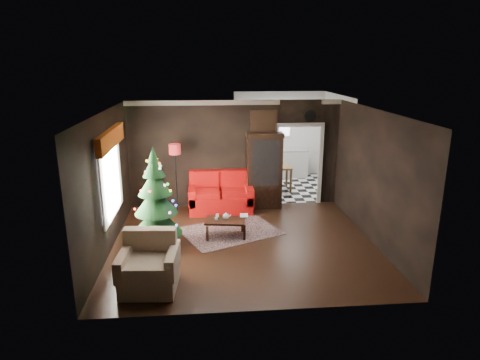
{
  "coord_description": "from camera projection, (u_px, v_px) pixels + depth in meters",
  "views": [
    {
      "loc": [
        -0.78,
        -8.1,
        3.74
      ],
      "look_at": [
        0.0,
        0.9,
        1.15
      ],
      "focal_mm": 31.07,
      "sensor_mm": 36.0,
      "label": 1
    }
  ],
  "objects": [
    {
      "name": "book",
      "position": [
        240.0,
        211.0,
        9.27
      ],
      "size": [
        0.18,
        0.03,
        0.24
      ],
      "primitive_type": "imported",
      "rotation": [
        0.0,
        0.0,
        -0.08
      ],
      "color": "tan",
      "rests_on": "coffee_table"
    },
    {
      "name": "kitchen_floor",
      "position": [
        286.0,
        187.0,
        12.83
      ],
      "size": [
        3.0,
        3.0,
        0.0
      ],
      "primitive_type": "plane",
      "color": "white",
      "rests_on": "ground"
    },
    {
      "name": "teapot",
      "position": [
        226.0,
        216.0,
        9.07
      ],
      "size": [
        0.21,
        0.21,
        0.15
      ],
      "primitive_type": null,
      "rotation": [
        0.0,
        0.0,
        0.4
      ],
      "color": "white",
      "rests_on": "coffee_table"
    },
    {
      "name": "floor_lamp",
      "position": [
        176.0,
        181.0,
        10.47
      ],
      "size": [
        0.35,
        0.35,
        1.9
      ],
      "primitive_type": null,
      "rotation": [
        0.0,
        0.0,
        0.09
      ],
      "color": "black",
      "rests_on": "ground"
    },
    {
      "name": "loveseat",
      "position": [
        221.0,
        192.0,
        10.65
      ],
      "size": [
        1.7,
        0.9,
        1.0
      ],
      "primitive_type": null,
      "color": "maroon",
      "rests_on": "ground"
    },
    {
      "name": "floor",
      "position": [
        244.0,
        243.0,
        8.85
      ],
      "size": [
        5.5,
        5.5,
        0.0
      ],
      "primitive_type": "plane",
      "color": "black",
      "rests_on": "ground"
    },
    {
      "name": "armchair",
      "position": [
        149.0,
        264.0,
        6.99
      ],
      "size": [
        1.02,
        1.02,
        0.98
      ],
      "primitive_type": null,
      "rotation": [
        0.0,
        0.0,
        -0.07
      ],
      "color": "tan",
      "rests_on": "ground"
    },
    {
      "name": "ceiling",
      "position": [
        244.0,
        111.0,
        8.08
      ],
      "size": [
        5.5,
        5.5,
        0.0
      ],
      "primitive_type": "plane",
      "rotation": [
        3.14,
        0.0,
        0.0
      ],
      "color": "white",
      "rests_on": "ground"
    },
    {
      "name": "wall_right",
      "position": [
        374.0,
        177.0,
        8.7
      ],
      "size": [
        0.0,
        5.5,
        5.5
      ],
      "primitive_type": "plane",
      "rotation": [
        1.57,
        0.0,
        -1.57
      ],
      "color": "black",
      "rests_on": "ground"
    },
    {
      "name": "left_window",
      "position": [
        110.0,
        178.0,
        8.42
      ],
      "size": [
        0.05,
        1.6,
        1.4
      ],
      "primitive_type": "cube",
      "color": "white",
      "rests_on": "wall_left"
    },
    {
      "name": "kitchen_window",
      "position": [
        279.0,
        125.0,
        13.75
      ],
      "size": [
        0.7,
        0.06,
        0.7
      ],
      "primitive_type": "cube",
      "color": "white",
      "rests_on": "ground"
    },
    {
      "name": "rug",
      "position": [
        231.0,
        231.0,
        9.47
      ],
      "size": [
        2.5,
        2.21,
        0.01
      ],
      "primitive_type": "cube",
      "rotation": [
        0.0,
        0.0,
        0.42
      ],
      "color": "#392F37",
      "rests_on": "ground"
    },
    {
      "name": "christmas_tree",
      "position": [
        155.0,
        198.0,
        8.5
      ],
      "size": [
        1.36,
        1.36,
        2.0
      ],
      "primitive_type": null,
      "rotation": [
        0.0,
        0.0,
        -0.37
      ],
      "color": "black",
      "rests_on": "ground"
    },
    {
      "name": "cup_b",
      "position": [
        216.0,
        219.0,
        9.07
      ],
      "size": [
        0.07,
        0.07,
        0.05
      ],
      "primitive_type": "cylinder",
      "rotation": [
        0.0,
        0.0,
        -0.11
      ],
      "color": "white",
      "rests_on": "coffee_table"
    },
    {
      "name": "kitchen_counter",
      "position": [
        280.0,
        164.0,
        13.85
      ],
      "size": [
        1.8,
        0.6,
        0.9
      ],
      "primitive_type": "cube",
      "color": "silver",
      "rests_on": "ground"
    },
    {
      "name": "valance",
      "position": [
        111.0,
        138.0,
        8.2
      ],
      "size": [
        0.12,
        2.1,
        0.35
      ],
      "primitive_type": "cube",
      "color": "#83340B",
      "rests_on": "wall_left"
    },
    {
      "name": "wall_clock",
      "position": [
        310.0,
        116.0,
        10.71
      ],
      "size": [
        0.32,
        0.32,
        0.06
      ],
      "primitive_type": "cylinder",
      "color": "white",
      "rests_on": "wall_back"
    },
    {
      "name": "painting",
      "position": [
        264.0,
        122.0,
        10.65
      ],
      "size": [
        0.62,
        0.05,
        0.52
      ],
      "primitive_type": "cube",
      "color": "#AF704C",
      "rests_on": "wall_back"
    },
    {
      "name": "coffee_table",
      "position": [
        225.0,
        228.0,
        9.13
      ],
      "size": [
        0.93,
        0.64,
        0.39
      ],
      "primitive_type": null,
      "rotation": [
        0.0,
        0.0,
        -0.14
      ],
      "color": "black",
      "rests_on": "rug"
    },
    {
      "name": "wall_front",
      "position": [
        260.0,
        227.0,
        6.07
      ],
      "size": [
        5.5,
        0.0,
        5.5
      ],
      "primitive_type": "plane",
      "rotation": [
        -1.57,
        0.0,
        0.0
      ],
      "color": "black",
      "rests_on": "ground"
    },
    {
      "name": "kitchen_table",
      "position": [
        278.0,
        178.0,
        12.41
      ],
      "size": [
        0.7,
        0.7,
        0.75
      ],
      "primitive_type": null,
      "color": "brown",
      "rests_on": "ground"
    },
    {
      "name": "wall_back",
      "position": [
        235.0,
        154.0,
        10.86
      ],
      "size": [
        5.5,
        0.0,
        5.5
      ],
      "primitive_type": "plane",
      "rotation": [
        1.57,
        0.0,
        0.0
      ],
      "color": "black",
      "rests_on": "ground"
    },
    {
      "name": "doorway",
      "position": [
        298.0,
        166.0,
        11.1
      ],
      "size": [
        1.1,
        0.1,
        2.1
      ],
      "primitive_type": null,
      "color": "silver",
      "rests_on": "ground"
    },
    {
      "name": "curio_cabinet",
      "position": [
        264.0,
        172.0,
        10.83
      ],
      "size": [
        0.9,
        0.45,
        1.9
      ],
      "primitive_type": null,
      "color": "black",
      "rests_on": "ground"
    },
    {
      "name": "wall_left",
      "position": [
        106.0,
        184.0,
        8.24
      ],
      "size": [
        0.0,
        5.5,
        5.5
      ],
      "primitive_type": "plane",
      "rotation": [
        1.57,
        0.0,
        1.57
      ],
      "color": "black",
      "rests_on": "ground"
    },
    {
      "name": "cup_a",
      "position": [
        217.0,
        215.0,
        9.25
      ],
      "size": [
        0.1,
        0.1,
        0.06
      ],
      "primitive_type": "cylinder",
      "rotation": [
        0.0,
        0.0,
        -0.4
      ],
      "color": "silver",
      "rests_on": "coffee_table"
    }
  ]
}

